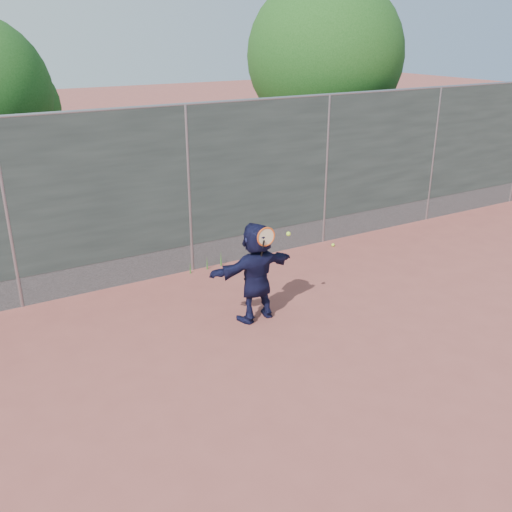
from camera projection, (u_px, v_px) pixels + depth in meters
ground at (298, 356)px, 7.80m from camera, size 80.00×80.00×0.00m
player at (256, 272)px, 8.55m from camera, size 1.46×0.56×1.55m
ball_ground at (333, 245)px, 11.72m from camera, size 0.07×0.07×0.07m
fence at (189, 187)px, 10.02m from camera, size 20.00×0.06×3.03m
swing_action at (268, 238)px, 8.22m from camera, size 0.60×0.13×0.51m
tree_right at (330, 60)px, 13.31m from camera, size 3.78×3.60×5.39m
weed_clump at (209, 262)px, 10.60m from camera, size 0.68×0.07×0.30m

